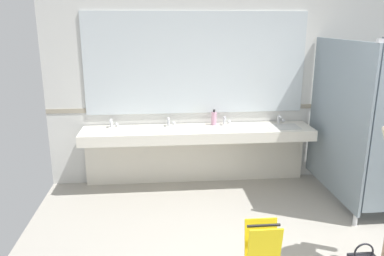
% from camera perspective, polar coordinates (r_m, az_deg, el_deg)
% --- Properties ---
extents(wall_back, '(6.02, 0.12, 2.92)m').
position_cam_1_polar(wall_back, '(5.41, 11.15, 7.52)').
color(wall_back, silver).
rests_on(wall_back, ground_plane).
extents(wall_back_tile_band, '(6.02, 0.01, 0.06)m').
position_cam_1_polar(wall_back_tile_band, '(5.42, 11.11, 3.12)').
color(wall_back_tile_band, '#9E937F').
rests_on(wall_back_tile_band, wall_back).
extents(vanity_counter, '(3.06, 0.53, 0.96)m').
position_cam_1_polar(vanity_counter, '(5.15, 0.79, -2.23)').
color(vanity_counter, silver).
rests_on(vanity_counter, ground_plane).
extents(mirror_panel, '(2.96, 0.02, 1.34)m').
position_cam_1_polar(mirror_panel, '(5.12, 0.61, 9.67)').
color(mirror_panel, silver).
rests_on(mirror_panel, wall_back).
extents(soap_dispenser, '(0.07, 0.07, 0.21)m').
position_cam_1_polar(soap_dispenser, '(5.17, 3.32, 1.48)').
color(soap_dispenser, '#D899B2').
rests_on(soap_dispenser, vanity_counter).
extents(wet_floor_sign, '(0.28, 0.19, 0.59)m').
position_cam_1_polar(wet_floor_sign, '(3.43, 10.51, -18.14)').
color(wet_floor_sign, yellow).
rests_on(wet_floor_sign, ground_plane).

